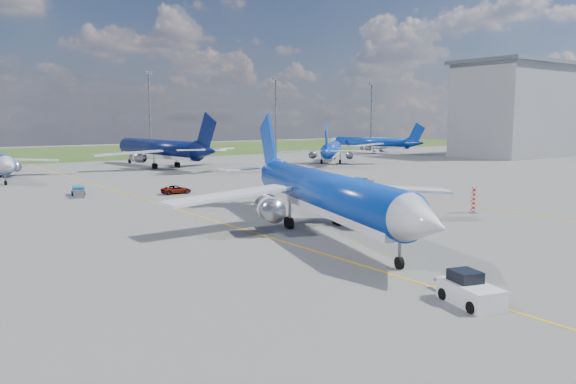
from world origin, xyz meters
TOP-DOWN VIEW (x-y plane):
  - ground at (0.00, 0.00)m, footprint 400.00×400.00m
  - taxiway_lines at (0.17, 27.70)m, footprint 60.25×160.00m
  - floodlight_masts at (10.00, 110.00)m, footprint 202.20×0.50m
  - terminal_building at (120.00, 60.00)m, footprint 42.00×22.00m
  - warning_post at (26.00, 8.00)m, footprint 0.50×0.50m
  - bg_jet_n at (21.66, 85.23)m, footprint 37.04×46.40m
  - bg_jet_ne at (59.50, 71.76)m, footprint 43.87×43.93m
  - bg_jet_ene at (94.00, 93.49)m, footprint 34.19×40.08m
  - main_airliner at (5.59, 9.74)m, footprint 42.44×48.96m
  - pushback_tug at (-0.84, -11.03)m, footprint 3.02×5.53m
  - service_car_b at (5.87, 42.71)m, footprint 4.30×2.12m
  - service_car_c at (17.25, 34.14)m, footprint 4.51×5.20m
  - baggage_tug_w at (35.71, 35.91)m, footprint 2.03×4.42m
  - baggage_tug_c at (-5.93, 48.72)m, footprint 2.50×5.36m
  - baggage_tug_e at (33.14, 52.89)m, footprint 1.90×5.25m

SIDE VIEW (x-z plane):
  - ground at x=0.00m, z-range 0.00..0.00m
  - bg_jet_n at x=21.66m, z-range -5.70..5.70m
  - bg_jet_ne at x=59.50m, z-range -4.61..4.61m
  - bg_jet_ene at x=94.00m, z-range -4.53..4.53m
  - main_airliner at x=5.59m, z-range -5.43..5.43m
  - taxiway_lines at x=0.17m, z-range 0.00..0.02m
  - baggage_tug_w at x=35.71m, z-range -0.03..0.93m
  - baggage_tug_e at x=33.14m, z-range -0.04..1.12m
  - baggage_tug_c at x=-5.93m, z-range -0.04..1.13m
  - service_car_b at x=5.87m, z-range 0.00..1.18m
  - service_car_c at x=17.25m, z-range 0.00..1.44m
  - pushback_tug at x=-0.84m, z-range -0.18..1.66m
  - warning_post at x=26.00m, z-range 0.00..3.00m
  - floodlight_masts at x=10.00m, z-range 1.21..23.91m
  - terminal_building at x=120.00m, z-range 0.07..26.07m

